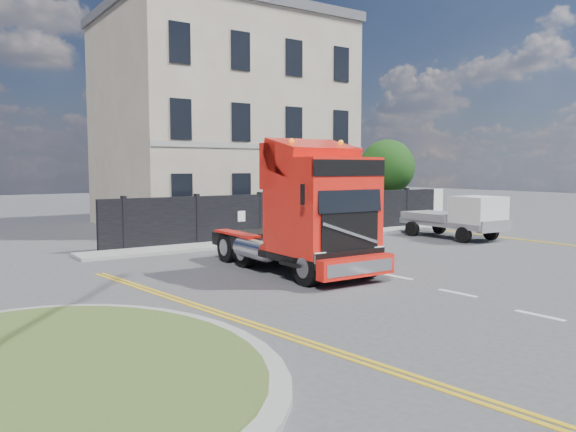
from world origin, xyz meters
TOP-DOWN VIEW (x-y plane):
  - ground at (0.00, 0.00)m, footprint 120.00×120.00m
  - traffic_island at (-7.00, -3.00)m, footprint 6.80×6.80m
  - hoarding_fence at (6.55, 9.00)m, footprint 18.80×0.25m
  - georgian_building at (6.00, 16.50)m, footprint 12.30×10.30m
  - tree at (14.38, 12.10)m, footprint 3.20×3.20m
  - pavement_far at (6.00, 8.10)m, footprint 20.00×1.60m
  - truck at (1.10, 1.41)m, footprint 2.51×6.50m
  - flatbed_pickup at (11.48, 3.89)m, footprint 2.08×4.71m

SIDE VIEW (x-z plane):
  - ground at x=0.00m, z-range 0.00..0.00m
  - pavement_far at x=6.00m, z-range 0.00..0.12m
  - traffic_island at x=-7.00m, z-range 0.00..0.16m
  - hoarding_fence at x=6.55m, z-range 0.00..2.00m
  - flatbed_pickup at x=11.48m, z-range 0.07..2.01m
  - truck at x=1.10m, z-range -0.20..3.68m
  - tree at x=14.38m, z-range 0.65..5.45m
  - georgian_building at x=6.00m, z-range -0.63..12.17m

